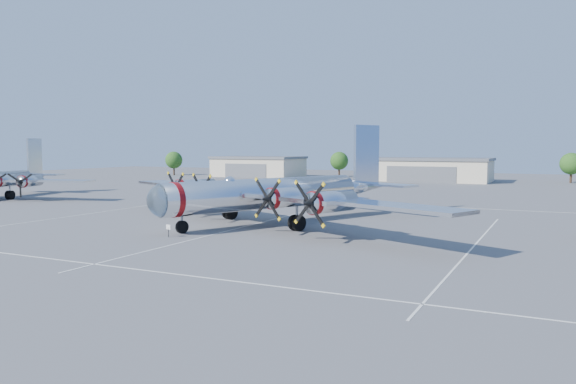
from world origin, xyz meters
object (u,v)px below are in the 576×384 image
at_px(tree_far_west, 174,160).
at_px(tree_east, 571,164).
at_px(tree_west, 339,161).
at_px(main_bomber_b29, 277,223).
at_px(info_placard, 168,228).
at_px(hangar_west, 259,166).
at_px(hangar_center, 427,169).

height_order(tree_far_west, tree_east, same).
relative_size(tree_far_west, tree_west, 1.00).
bearing_deg(main_bomber_b29, info_placard, -85.02).
height_order(hangar_west, hangar_center, same).
distance_m(tree_far_west, tree_east, 100.50).
bearing_deg(hangar_center, tree_west, 162.18).
distance_m(tree_far_west, info_placard, 111.37).
bearing_deg(main_bomber_b29, tree_far_west, 156.98).
xyz_separation_m(hangar_center, tree_west, (-25.00, 8.04, 1.51)).
xyz_separation_m(tree_west, tree_east, (55.00, -2.00, 0.00)).
xyz_separation_m(tree_east, main_bomber_b29, (-28.44, -86.19, -4.22)).
xyz_separation_m(tree_far_west, tree_east, (100.00, 10.00, 0.00)).
bearing_deg(tree_west, hangar_west, -158.11).
distance_m(hangar_center, tree_east, 30.64).
bearing_deg(hangar_center, info_placard, -91.65).
relative_size(tree_east, info_placard, 6.02).
bearing_deg(tree_east, tree_west, 177.92).
distance_m(tree_west, main_bomber_b29, 92.20).
relative_size(hangar_west, tree_east, 3.40).
xyz_separation_m(hangar_center, tree_far_west, (-70.00, -3.96, 1.51)).
bearing_deg(info_placard, main_bomber_b29, 86.33).
bearing_deg(info_placard, tree_west, 117.63).
bearing_deg(tree_far_west, hangar_center, 3.24).
distance_m(tree_west, info_placard, 103.15).
distance_m(hangar_center, tree_west, 26.30).
relative_size(tree_east, main_bomber_b29, 0.14).
relative_size(tree_west, main_bomber_b29, 0.14).
distance_m(hangar_west, info_placard, 101.84).
bearing_deg(main_bomber_b29, tree_west, 130.53).
height_order(hangar_center, info_placard, hangar_center).
relative_size(hangar_west, hangar_center, 0.79).
relative_size(hangar_center, tree_east, 4.31).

